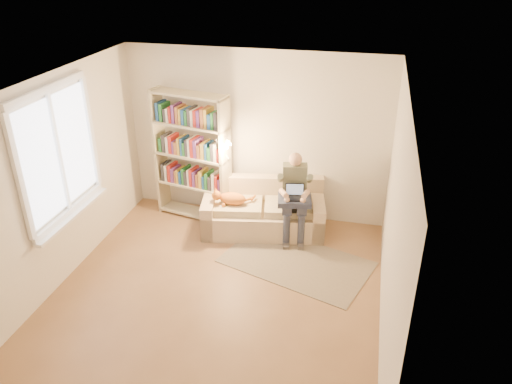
% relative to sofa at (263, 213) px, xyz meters
% --- Properties ---
extents(floor, '(4.50, 4.50, 0.00)m').
position_rel_sofa_xyz_m(floor, '(-0.23, -1.74, -0.28)').
color(floor, brown).
rests_on(floor, ground).
extents(ceiling, '(4.00, 4.50, 0.02)m').
position_rel_sofa_xyz_m(ceiling, '(-0.23, -1.74, 2.32)').
color(ceiling, white).
rests_on(ceiling, wall_back).
extents(wall_left, '(0.02, 4.50, 2.60)m').
position_rel_sofa_xyz_m(wall_left, '(-2.23, -1.74, 1.02)').
color(wall_left, silver).
rests_on(wall_left, floor).
extents(wall_right, '(0.02, 4.50, 2.60)m').
position_rel_sofa_xyz_m(wall_right, '(1.77, -1.74, 1.02)').
color(wall_right, silver).
rests_on(wall_right, floor).
extents(wall_back, '(4.00, 0.02, 2.60)m').
position_rel_sofa_xyz_m(wall_back, '(-0.23, 0.51, 1.02)').
color(wall_back, silver).
rests_on(wall_back, floor).
extents(wall_front, '(4.00, 0.02, 2.60)m').
position_rel_sofa_xyz_m(wall_front, '(-0.23, -3.99, 1.02)').
color(wall_front, silver).
rests_on(wall_front, floor).
extents(window, '(0.12, 1.52, 1.69)m').
position_rel_sofa_xyz_m(window, '(-2.18, -1.54, 1.10)').
color(window, white).
rests_on(window, wall_left).
extents(sofa, '(1.91, 1.12, 0.76)m').
position_rel_sofa_xyz_m(sofa, '(0.00, 0.00, 0.00)').
color(sofa, '#C9B28E').
rests_on(sofa, floor).
extents(person, '(0.44, 0.61, 1.28)m').
position_rel_sofa_xyz_m(person, '(0.47, -0.06, 0.44)').
color(person, '#6A705B').
rests_on(person, sofa).
extents(cat, '(0.59, 0.29, 0.22)m').
position_rel_sofa_xyz_m(cat, '(-0.41, -0.19, 0.30)').
color(cat, orange).
rests_on(cat, sofa).
extents(blanket, '(0.53, 0.47, 0.08)m').
position_rel_sofa_xyz_m(blanket, '(0.43, -0.18, 0.37)').
color(blanket, '#252B41').
rests_on(blanket, person).
extents(laptop, '(0.30, 0.26, 0.24)m').
position_rel_sofa_xyz_m(laptop, '(0.43, -0.17, 0.46)').
color(laptop, black).
rests_on(laptop, blanket).
extents(bookshelf, '(1.32, 0.62, 2.02)m').
position_rel_sofa_xyz_m(bookshelf, '(-1.15, 0.16, 0.84)').
color(bookshelf, '#BEB48F').
rests_on(bookshelf, floor).
extents(rug, '(2.20, 1.70, 0.01)m').
position_rel_sofa_xyz_m(rug, '(0.64, -0.77, -0.27)').
color(rug, gray).
rests_on(rug, floor).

